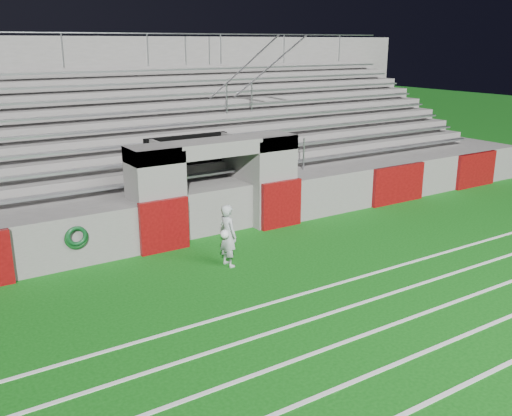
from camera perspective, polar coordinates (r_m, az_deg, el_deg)
ground at (r=13.14m, az=3.57°, el=-6.60°), size 90.00×90.00×0.00m
field_markings at (r=10.04m, az=21.45°, el=-15.49°), size 28.00×8.09×0.01m
stadium_structure at (r=19.43m, az=-10.51°, el=5.31°), size 26.00×8.48×5.42m
goalkeeper_with_ball at (r=13.35m, az=-2.82°, el=-2.74°), size 0.50×0.58×1.50m
hose_coil at (r=13.73m, az=-17.51°, el=-2.79°), size 0.55×0.15×0.57m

